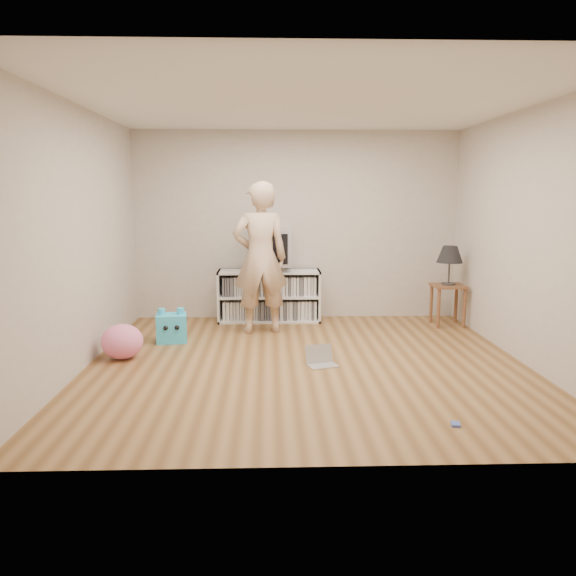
# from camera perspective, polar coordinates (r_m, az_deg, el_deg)

# --- Properties ---
(ground) EXTENTS (4.50, 4.50, 0.00)m
(ground) POSITION_cam_1_polar(r_m,az_deg,el_deg) (5.88, 1.89, -7.63)
(ground) COLOR brown
(ground) RESTS_ON ground
(walls) EXTENTS (4.52, 4.52, 2.60)m
(walls) POSITION_cam_1_polar(r_m,az_deg,el_deg) (5.64, 1.96, 5.11)
(walls) COLOR #BAB0A4
(walls) RESTS_ON ground
(ceiling) EXTENTS (4.50, 4.50, 0.01)m
(ceiling) POSITION_cam_1_polar(r_m,az_deg,el_deg) (5.69, 2.04, 18.28)
(ceiling) COLOR white
(ceiling) RESTS_ON walls
(media_unit) EXTENTS (1.40, 0.45, 0.70)m
(media_unit) POSITION_cam_1_polar(r_m,az_deg,el_deg) (7.77, -1.93, -0.76)
(media_unit) COLOR white
(media_unit) RESTS_ON ground
(dvd_deck) EXTENTS (0.45, 0.35, 0.07)m
(dvd_deck) POSITION_cam_1_polar(r_m,az_deg,el_deg) (7.69, -1.95, 2.04)
(dvd_deck) COLOR gray
(dvd_deck) RESTS_ON media_unit
(crt_tv) EXTENTS (0.60, 0.53, 0.50)m
(crt_tv) POSITION_cam_1_polar(r_m,az_deg,el_deg) (7.66, -1.96, 4.15)
(crt_tv) COLOR #A6A6AC
(crt_tv) RESTS_ON dvd_deck
(side_table) EXTENTS (0.42, 0.42, 0.55)m
(side_table) POSITION_cam_1_polar(r_m,az_deg,el_deg) (7.74, 15.94, -0.65)
(side_table) COLOR brown
(side_table) RESTS_ON ground
(table_lamp) EXTENTS (0.34, 0.34, 0.52)m
(table_lamp) POSITION_cam_1_polar(r_m,az_deg,el_deg) (7.67, 16.12, 3.21)
(table_lamp) COLOR #333333
(table_lamp) RESTS_ON side_table
(person) EXTENTS (0.76, 0.56, 1.89)m
(person) POSITION_cam_1_polar(r_m,az_deg,el_deg) (7.02, -2.84, 3.05)
(person) COLOR #D3B190
(person) RESTS_ON ground
(laptop) EXTENTS (0.35, 0.31, 0.20)m
(laptop) POSITION_cam_1_polar(r_m,az_deg,el_deg) (5.81, 3.35, -7.28)
(laptop) COLOR silver
(laptop) RESTS_ON ground
(playing_cards) EXTENTS (0.08, 0.10, 0.02)m
(playing_cards) POSITION_cam_1_polar(r_m,az_deg,el_deg) (4.55, 16.66, -13.11)
(playing_cards) COLOR #4760BE
(playing_cards) RESTS_ON ground
(plush_blue) EXTENTS (0.39, 0.34, 0.41)m
(plush_blue) POSITION_cam_1_polar(r_m,az_deg,el_deg) (6.80, -11.74, -3.96)
(plush_blue) COLOR #31C0F6
(plush_blue) RESTS_ON ground
(plush_pink) EXTENTS (0.57, 0.57, 0.37)m
(plush_pink) POSITION_cam_1_polar(r_m,az_deg,el_deg) (6.24, -16.50, -5.24)
(plush_pink) COLOR pink
(plush_pink) RESTS_ON ground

